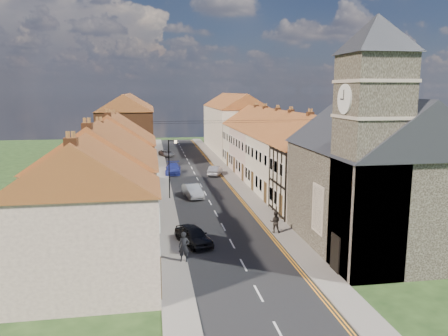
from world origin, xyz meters
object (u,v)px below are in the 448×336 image
at_px(lamppost, 170,165).
at_px(car_near, 194,235).
at_px(pedestrian_left, 184,247).
at_px(car_mid_b, 215,170).
at_px(church, 375,167).
at_px(car_distant, 167,153).
at_px(pedestrian_right, 275,222).
at_px(car_mid, 193,191).
at_px(car_far, 173,169).

distance_m(lamppost, car_near, 14.02).
distance_m(pedestrian_left, car_mid_b, 29.67).
relative_size(church, car_distant, 3.81).
height_order(pedestrian_right, car_mid_b, pedestrian_right).
distance_m(car_near, car_mid, 14.24).
distance_m(car_mid, car_distant, 29.55).
bearing_deg(car_near, lamppost, 74.48).
bearing_deg(pedestrian_left, car_far, 102.77).
relative_size(car_distant, pedestrian_left, 2.05).
bearing_deg(car_mid_b, car_mid, 89.92).
relative_size(church, car_mid, 3.67).
bearing_deg(car_mid, car_near, -104.75).
bearing_deg(church, pedestrian_left, -178.55).
height_order(car_mid, car_mid_b, car_mid).
bearing_deg(pedestrian_left, pedestrian_right, 46.58).
bearing_deg(church, car_mid, 122.32).
bearing_deg(car_mid, pedestrian_left, -106.83).
distance_m(pedestrian_left, pedestrian_right, 8.75).
height_order(church, car_far, church).
distance_m(church, pedestrian_left, 13.91).
relative_size(car_near, pedestrian_right, 2.38).
bearing_deg(car_distant, pedestrian_left, -106.94).
xyz_separation_m(car_far, car_mid_b, (5.39, -2.00, -0.07)).
bearing_deg(car_mid, pedestrian_right, -77.60).
height_order(car_far, car_mid_b, car_far).
distance_m(church, car_distant, 48.61).
bearing_deg(pedestrian_right, lamppost, -41.33).
relative_size(church, car_near, 3.79).
bearing_deg(church, car_distant, 104.98).
distance_m(car_far, pedestrian_right, 27.14).
distance_m(church, pedestrian_right, 8.66).
relative_size(car_far, car_mid_b, 1.25).
distance_m(church, car_mid_b, 29.94).
height_order(lamppost, car_mid, lamppost).
distance_m(car_far, pedestrian_left, 31.02).
relative_size(lamppost, car_mid, 1.45).
xyz_separation_m(car_far, pedestrian_right, (6.55, -26.34, 0.26)).
relative_size(lamppost, car_distant, 1.51).
relative_size(pedestrian_left, pedestrian_right, 1.15).
height_order(pedestrian_left, car_mid_b, pedestrian_left).
bearing_deg(car_mid, car_distant, 83.50).
bearing_deg(car_near, car_mid_b, 58.45).
distance_m(church, car_far, 33.42).
bearing_deg(car_distant, lamppost, -107.55).
bearing_deg(car_near, car_mid, 65.01).
relative_size(lamppost, car_far, 1.23).
bearing_deg(pedestrian_left, car_mid_b, 92.20).
xyz_separation_m(pedestrian_left, car_mid_b, (6.23, 29.01, -0.45)).
height_order(church, pedestrian_right, church).
relative_size(car_near, pedestrian_left, 2.06).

